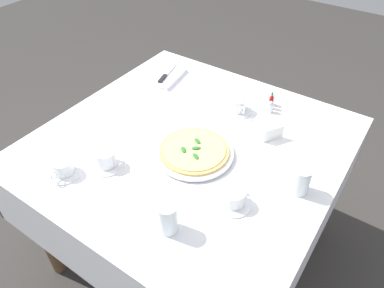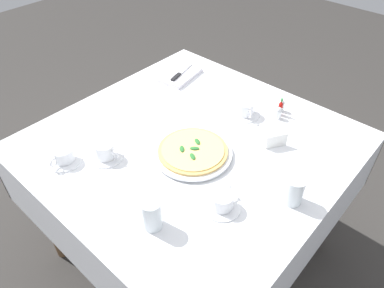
% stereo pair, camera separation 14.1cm
% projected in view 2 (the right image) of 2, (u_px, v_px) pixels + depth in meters
% --- Properties ---
extents(ground_plane, '(8.00, 8.00, 0.00)m').
position_uv_depth(ground_plane, '(191.00, 246.00, 1.94)').
color(ground_plane, '#33302D').
extents(dining_table, '(1.15, 1.15, 0.75)m').
position_uv_depth(dining_table, '(191.00, 164.00, 1.54)').
color(dining_table, white).
rests_on(dining_table, ground_plane).
extents(pizza_plate, '(0.30, 0.30, 0.02)m').
position_uv_depth(pizza_plate, '(193.00, 153.00, 1.38)').
color(pizza_plate, white).
rests_on(pizza_plate, dining_table).
extents(pizza, '(0.27, 0.27, 0.02)m').
position_uv_depth(pizza, '(193.00, 150.00, 1.38)').
color(pizza, '#DBAD60').
rests_on(pizza, pizza_plate).
extents(coffee_cup_left_edge, '(0.13, 0.13, 0.07)m').
position_uv_depth(coffee_cup_left_edge, '(105.00, 151.00, 1.36)').
color(coffee_cup_left_edge, white).
rests_on(coffee_cup_left_edge, dining_table).
extents(coffee_cup_far_left, '(0.13, 0.13, 0.06)m').
position_uv_depth(coffee_cup_far_left, '(222.00, 202.00, 1.18)').
color(coffee_cup_far_left, white).
rests_on(coffee_cup_far_left, dining_table).
extents(coffee_cup_right_edge, '(0.13, 0.13, 0.06)m').
position_uv_depth(coffee_cup_right_edge, '(245.00, 109.00, 1.57)').
color(coffee_cup_right_edge, white).
rests_on(coffee_cup_right_edge, dining_table).
extents(coffee_cup_near_right, '(0.13, 0.13, 0.06)m').
position_uv_depth(coffee_cup_near_right, '(64.00, 156.00, 1.35)').
color(coffee_cup_near_right, white).
rests_on(coffee_cup_near_right, dining_table).
extents(water_glass_far_right, '(0.07, 0.07, 0.10)m').
position_uv_depth(water_glass_far_right, '(294.00, 192.00, 1.19)').
color(water_glass_far_right, white).
rests_on(water_glass_far_right, dining_table).
extents(water_glass_back_corner, '(0.06, 0.06, 0.11)m').
position_uv_depth(water_glass_back_corner, '(152.00, 216.00, 1.11)').
color(water_glass_back_corner, white).
rests_on(water_glass_back_corner, dining_table).
extents(napkin_folded, '(0.24, 0.16, 0.02)m').
position_uv_depth(napkin_folded, '(181.00, 75.00, 1.83)').
color(napkin_folded, white).
rests_on(napkin_folded, dining_table).
extents(dinner_knife, '(0.19, 0.07, 0.01)m').
position_uv_depth(dinner_knife, '(181.00, 73.00, 1.82)').
color(dinner_knife, silver).
rests_on(dinner_knife, napkin_folded).
extents(hot_sauce_bottle, '(0.02, 0.02, 0.08)m').
position_uv_depth(hot_sauce_bottle, '(280.00, 108.00, 1.57)').
color(hot_sauce_bottle, '#B7140F').
rests_on(hot_sauce_bottle, dining_table).
extents(salt_shaker, '(0.03, 0.03, 0.06)m').
position_uv_depth(salt_shaker, '(281.00, 106.00, 1.60)').
color(salt_shaker, white).
rests_on(salt_shaker, dining_table).
extents(pepper_shaker, '(0.03, 0.03, 0.06)m').
position_uv_depth(pepper_shaker, '(279.00, 114.00, 1.55)').
color(pepper_shaker, white).
rests_on(pepper_shaker, dining_table).
extents(menu_card, '(0.08, 0.05, 0.06)m').
position_uv_depth(menu_card, '(277.00, 141.00, 1.41)').
color(menu_card, white).
rests_on(menu_card, dining_table).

